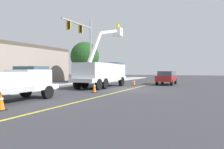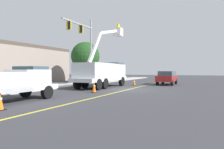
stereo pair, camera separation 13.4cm
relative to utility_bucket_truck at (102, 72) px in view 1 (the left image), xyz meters
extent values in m
plane|color=#38383D|center=(-1.68, -3.36, -1.61)|extent=(120.00, 120.00, 0.00)
cube|color=#B2ADA3|center=(-1.32, 4.84, -1.55)|extent=(60.10, 6.21, 0.12)
cube|color=yellow|center=(-1.68, -3.36, -1.61)|extent=(49.96, 2.34, 0.01)
cube|color=silver|center=(-0.21, 0.03, -0.71)|extent=(8.30, 2.85, 0.36)
cube|color=silver|center=(2.42, -0.08, 0.06)|extent=(2.72, 2.46, 1.60)
cube|color=#384C56|center=(2.61, -0.09, 0.76)|extent=(1.89, 2.18, 0.64)
cube|color=silver|center=(-1.19, 0.07, 0.01)|extent=(5.35, 2.73, 1.80)
cube|color=white|center=(-1.91, -0.07, 2.45)|extent=(1.82, 0.76, 3.13)
cube|color=white|center=(0.29, -0.68, 4.28)|extent=(3.03, 1.09, 0.93)
cube|color=white|center=(1.74, -1.09, 4.46)|extent=(0.90, 0.90, 0.90)
cube|color=yellow|center=(1.74, -1.09, 5.06)|extent=(0.36, 0.24, 0.60)
cylinder|color=black|center=(2.71, 1.03, -1.09)|extent=(1.05, 0.38, 1.04)
cylinder|color=black|center=(2.61, -1.22, -1.09)|extent=(1.05, 0.38, 1.04)
cylinder|color=black|center=(-1.63, 1.22, -1.09)|extent=(1.05, 0.38, 1.04)
cylinder|color=black|center=(-1.73, -1.03, -1.09)|extent=(1.05, 0.38, 1.04)
cylinder|color=black|center=(-2.94, 1.28, -1.09)|extent=(1.05, 0.38, 1.04)
cylinder|color=black|center=(-3.04, -0.97, -1.09)|extent=(1.05, 0.38, 1.04)
cube|color=white|center=(-11.23, 0.51, -0.86)|extent=(5.69, 2.34, 0.30)
cube|color=white|center=(-10.00, 0.46, -0.31)|extent=(2.10, 2.02, 1.10)
cube|color=#384C56|center=(-9.80, 0.45, 0.17)|extent=(1.42, 1.82, 0.56)
cylinder|color=black|center=(-9.34, 1.37, -1.19)|extent=(0.85, 0.34, 0.84)
cylinder|color=black|center=(-9.42, -0.51, -1.19)|extent=(0.85, 0.34, 0.84)
cube|color=maroon|center=(6.57, -5.82, -0.82)|extent=(4.88, 2.11, 0.70)
cube|color=#384C56|center=(6.72, -5.82, -0.22)|extent=(3.53, 1.82, 0.60)
cylinder|color=black|center=(4.91, -6.60, -1.27)|extent=(0.69, 0.27, 0.68)
cylinder|color=black|center=(4.98, -4.89, -1.27)|extent=(0.69, 0.27, 0.68)
cylinder|color=black|center=(8.17, -6.74, -1.27)|extent=(0.69, 0.27, 0.68)
cylinder|color=black|center=(8.24, -5.03, -1.27)|extent=(0.69, 0.27, 0.68)
cube|color=black|center=(-13.32, -1.11, -1.59)|extent=(0.40, 0.40, 0.04)
cone|color=orange|center=(-13.32, -1.11, -1.17)|extent=(0.32, 0.32, 0.81)
cylinder|color=white|center=(-13.32, -1.11, -1.09)|extent=(0.20, 0.20, 0.08)
cube|color=black|center=(-5.08, -1.63, -1.59)|extent=(0.40, 0.40, 0.04)
cone|color=orange|center=(-5.08, -1.63, -1.15)|extent=(0.32, 0.32, 0.85)
cylinder|color=white|center=(-5.08, -1.63, -1.07)|extent=(0.20, 0.20, 0.08)
cube|color=black|center=(3.97, -2.33, -1.59)|extent=(0.40, 0.40, 0.04)
cone|color=orange|center=(3.97, -2.33, -1.23)|extent=(0.32, 0.32, 0.69)
cylinder|color=white|center=(3.97, -2.33, -1.16)|extent=(0.20, 0.20, 0.08)
cylinder|color=gray|center=(4.10, 3.61, 2.60)|extent=(0.22, 0.22, 8.44)
cube|color=gray|center=(1.14, 3.74, 5.69)|extent=(5.92, 0.42, 0.16)
cube|color=gold|center=(1.73, 3.71, 5.14)|extent=(0.14, 0.56, 1.00)
cube|color=black|center=(1.73, 3.61, 5.14)|extent=(0.21, 0.33, 0.84)
cube|color=gold|center=(-0.63, 3.81, 5.14)|extent=(0.14, 0.56, 1.00)
cube|color=black|center=(-0.64, 3.71, 5.14)|extent=(0.21, 0.33, 0.84)
cylinder|color=brown|center=(7.44, 6.38, -0.40)|extent=(0.32, 0.32, 2.42)
sphere|color=#1E471C|center=(7.44, 6.38, 2.31)|extent=(4.31, 4.31, 4.31)
camera|label=1|loc=(-20.10, -9.29, 0.21)|focal=33.35mm
camera|label=2|loc=(-20.04, -9.42, 0.21)|focal=33.35mm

